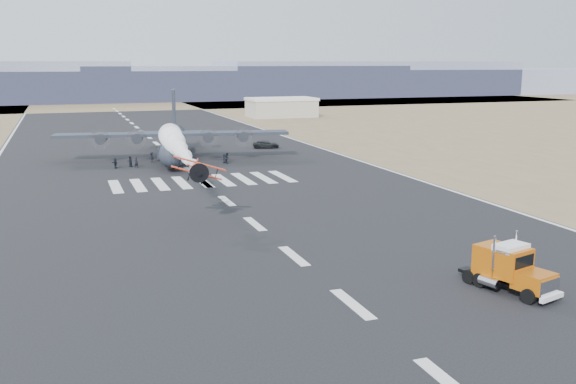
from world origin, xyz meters
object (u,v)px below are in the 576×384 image
crew_c (152,157)px  crew_h (130,161)px  crew_g (168,163)px  crew_e (224,158)px  crew_b (227,158)px  support_vehicle (266,144)px  crew_f (115,163)px  transport_aircraft (174,141)px  hangar_right (281,107)px  crew_a (136,163)px  crew_d (131,162)px  aerobatic_biplane (198,169)px  semi_truck (509,268)px

crew_c → crew_h: bearing=-78.7°
crew_g → crew_e: bearing=-80.4°
crew_b → crew_g: bearing=105.4°
support_vehicle → crew_f: bearing=132.0°
crew_g → crew_f: bearing=71.3°
transport_aircraft → crew_e: (6.98, -8.45, -2.19)m
hangar_right → crew_c: hangar_right is taller
crew_b → crew_e: crew_b is taller
crew_c → support_vehicle: bearing=85.8°
support_vehicle → crew_a: crew_a is taller
hangar_right → support_vehicle: bearing=-111.2°
support_vehicle → crew_c: (-23.82, -11.29, 0.15)m
crew_c → crew_f: bearing=-84.9°
hangar_right → crew_c: (-50.44, -79.86, -2.14)m
support_vehicle → crew_c: 26.36m
crew_b → crew_d: bearing=92.0°
hangar_right → crew_e: hangar_right is taller
crew_c → crew_h: crew_c is taller
crew_c → crew_f: (-6.30, -4.36, -0.07)m
aerobatic_biplane → transport_aircraft: bearing=87.1°
hangar_right → crew_d: bearing=-122.9°
crew_c → crew_a: bearing=-62.6°
crew_g → semi_truck: bearing=-169.2°
transport_aircraft → crew_f: transport_aircraft is taller
crew_f → transport_aircraft: bearing=100.3°
transport_aircraft → crew_a: transport_aircraft is taller
hangar_right → crew_b: (-38.65, -85.15, -2.10)m
hangar_right → crew_e: bearing=-114.8°
semi_truck → crew_d: bearing=90.8°
semi_truck → crew_c: 73.32m
transport_aircraft → crew_d: bearing=-126.7°
support_vehicle → crew_b: 20.49m
aerobatic_biplane → crew_b: 40.53m
aerobatic_biplane → support_vehicle: size_ratio=1.04×
aerobatic_biplane → crew_e: size_ratio=3.48×
crew_f → crew_g: bearing=46.6°
crew_g → crew_h: (-5.56, 3.32, 0.08)m
crew_a → crew_d: 1.12m
aerobatic_biplane → crew_d: 40.05m
crew_h → support_vehicle: bearing=-161.3°
crew_c → crew_h: 5.20m
crew_b → crew_h: crew_b is taller
aerobatic_biplane → crew_h: aerobatic_biplane is taller
support_vehicle → crew_h: size_ratio=2.99×
crew_f → crew_g: (7.93, -2.37, -0.01)m
crew_h → crew_c: bearing=-148.3°
aerobatic_biplane → transport_aircraft: (5.33, 47.22, -2.69)m
semi_truck → crew_b: size_ratio=4.49×
semi_truck → crew_g: bearing=87.1°
support_vehicle → crew_h: bearing=132.4°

